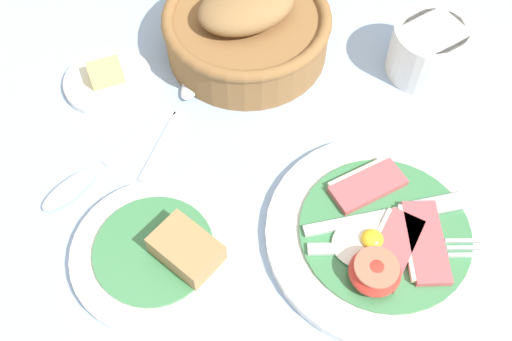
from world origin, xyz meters
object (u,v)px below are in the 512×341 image
(breakfast_plate, at_px, (384,239))
(butter_dish, at_px, (108,80))
(sugar_cup, at_px, (430,49))
(bread_basket, at_px, (247,28))
(bread_plate, at_px, (159,252))
(teaspoon_by_saucer, at_px, (88,175))
(teaspoon_near_cup, at_px, (187,96))

(breakfast_plate, xyz_separation_m, butter_dish, (-0.28, 0.28, -0.00))
(sugar_cup, height_order, bread_basket, bread_basket)
(bread_plate, xyz_separation_m, bread_basket, (0.14, 0.28, 0.03))
(bread_basket, distance_m, teaspoon_by_saucer, 0.27)
(sugar_cup, relative_size, teaspoon_by_saucer, 0.60)
(bread_basket, xyz_separation_m, butter_dish, (-0.18, -0.03, -0.03))
(bread_plate, bearing_deg, bread_basket, 63.34)
(teaspoon_by_saucer, bearing_deg, sugar_cup, 154.78)
(sugar_cup, distance_m, butter_dish, 0.40)
(bread_basket, height_order, teaspoon_by_saucer, bread_basket)
(bread_basket, bearing_deg, sugar_cup, -18.38)
(sugar_cup, bearing_deg, butter_dish, 173.53)
(bread_basket, bearing_deg, teaspoon_by_saucer, -141.97)
(butter_dish, distance_m, teaspoon_by_saucer, 0.14)
(breakfast_plate, bearing_deg, teaspoon_by_saucer, 155.46)
(bread_plate, bearing_deg, butter_dish, 99.76)
(sugar_cup, bearing_deg, bread_plate, -150.16)
(sugar_cup, bearing_deg, teaspoon_near_cup, 179.24)
(breakfast_plate, relative_size, sugar_cup, 2.53)
(butter_dish, bearing_deg, sugar_cup, -6.47)
(bread_plate, height_order, teaspoon_near_cup, bread_plate)
(bread_plate, distance_m, sugar_cup, 0.41)
(sugar_cup, relative_size, bread_basket, 0.46)
(bread_plate, distance_m, teaspoon_by_saucer, 0.13)
(butter_dish, bearing_deg, teaspoon_near_cup, -23.55)
(breakfast_plate, bearing_deg, bread_plate, 173.54)
(teaspoon_by_saucer, xyz_separation_m, teaspoon_near_cup, (0.12, 0.10, 0.00))
(sugar_cup, xyz_separation_m, bread_basket, (-0.22, 0.07, 0.00))
(breakfast_plate, distance_m, teaspoon_by_saucer, 0.34)
(teaspoon_near_cup, bearing_deg, butter_dish, 95.67)
(breakfast_plate, relative_size, bread_basket, 1.18)
(teaspoon_by_saucer, bearing_deg, butter_dish, -139.00)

